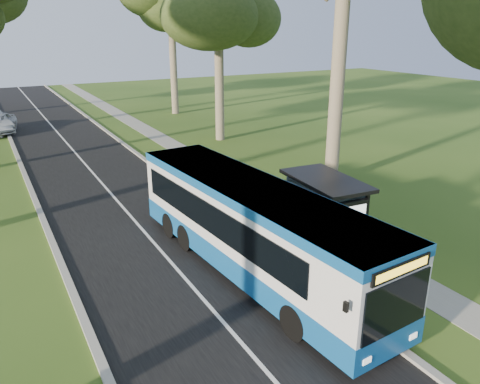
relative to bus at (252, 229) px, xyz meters
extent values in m
plane|color=#2F4E18|center=(1.28, 0.44, -1.63)|extent=(120.00, 120.00, 0.00)
cube|color=black|center=(-2.22, 10.44, -1.62)|extent=(7.00, 100.00, 0.02)
cube|color=#9E9B93|center=(1.28, 10.44, -1.57)|extent=(0.25, 100.00, 0.12)
cube|color=#9E9B93|center=(-5.72, 10.44, -1.57)|extent=(0.25, 100.00, 0.12)
cube|color=white|center=(-2.22, 10.44, -1.61)|extent=(0.12, 100.00, 0.00)
cube|color=gray|center=(4.28, 10.44, -1.62)|extent=(1.50, 100.00, 0.02)
cube|color=white|center=(0.00, 0.01, 0.12)|extent=(3.32, 11.98, 2.81)
cube|color=#0F4D8F|center=(0.00, 0.01, -0.89)|extent=(3.35, 12.01, 0.79)
cube|color=#0F4D8F|center=(0.00, 0.01, 1.36)|extent=(3.35, 12.01, 0.32)
cube|color=black|center=(0.00, -5.92, 0.24)|extent=(2.22, 0.21, 1.43)
cube|color=yellow|center=(0.00, -5.96, 1.23)|extent=(1.77, 0.15, 0.22)
cube|color=black|center=(0.00, -5.85, -1.14)|extent=(2.37, 0.29, 0.30)
cylinder|color=black|center=(-1.11, -3.64, -1.12)|extent=(0.35, 1.04, 1.03)
cylinder|color=black|center=(1.11, -3.64, -1.12)|extent=(0.35, 1.04, 1.03)
cylinder|color=black|center=(-1.11, 3.47, -1.12)|extent=(0.35, 1.04, 1.03)
cylinder|color=black|center=(1.11, 3.47, -1.12)|extent=(0.35, 1.04, 1.03)
cylinder|color=gray|center=(2.35, -4.65, -0.44)|extent=(0.08, 0.08, 2.39)
cube|color=#0D2996|center=(2.35, -4.65, 0.42)|extent=(0.07, 0.34, 0.59)
cylinder|color=yellow|center=(2.32, -4.65, 0.57)|extent=(0.03, 0.21, 0.21)
cube|color=white|center=(2.35, -4.65, -0.25)|extent=(0.07, 0.29, 0.38)
cube|color=black|center=(3.68, -1.52, -0.22)|extent=(0.12, 0.12, 2.83)
cube|color=black|center=(3.68, 1.38, -0.22)|extent=(0.12, 0.12, 2.83)
cube|color=black|center=(2.98, -0.07, 1.26)|extent=(2.13, 3.59, 0.14)
cube|color=silver|center=(3.77, -0.07, -0.11)|extent=(0.27, 2.88, 2.26)
cube|color=black|center=(2.98, -1.66, -0.22)|extent=(1.20, 0.27, 2.49)
cube|color=white|center=(2.98, -1.74, -0.22)|extent=(0.96, 0.10, 2.21)
cube|color=black|center=(3.32, 0.27, -1.13)|extent=(0.59, 2.06, 0.07)
cylinder|color=black|center=(2.72, 1.23, -1.16)|extent=(0.53, 0.53, 0.95)
cylinder|color=black|center=(2.72, 1.23, -0.66)|extent=(0.57, 0.57, 0.05)
cylinder|color=#7A6B56|center=(8.78, 6.44, 4.80)|extent=(0.73, 0.73, 12.86)
cylinder|color=#7A6B56|center=(8.08, 18.44, 3.47)|extent=(0.65, 0.65, 10.21)
cylinder|color=#7A6B56|center=(9.28, 30.44, 3.67)|extent=(0.66, 0.66, 10.62)
camera|label=1|loc=(-7.35, -12.34, 6.44)|focal=35.00mm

